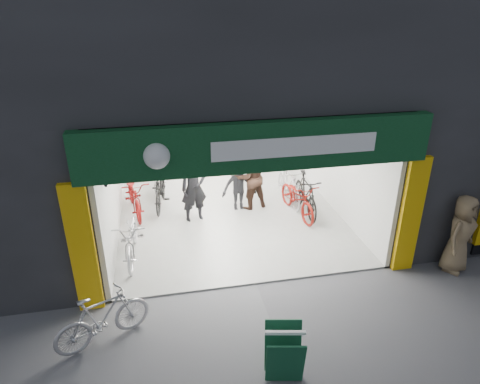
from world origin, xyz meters
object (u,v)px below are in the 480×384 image
object	(u,v)px
sandwich_board	(284,353)
bike_left_front	(132,237)
parked_bike	(103,318)
pedestrian_near	(460,234)
bike_right_front	(306,194)

from	to	relation	value
sandwich_board	bike_left_front	bearing A→B (deg)	132.52
parked_bike	sandwich_board	xyz separation A→B (m)	(2.78, -1.35, -0.01)
parked_bike	pedestrian_near	bearing A→B (deg)	-109.05
parked_bike	sandwich_board	bearing A→B (deg)	-140.65
pedestrian_near	sandwich_board	size ratio (longest dim) A/B	1.97
bike_right_front	bike_left_front	bearing A→B (deg)	-162.07
bike_right_front	pedestrian_near	bearing A→B (deg)	-52.34
sandwich_board	pedestrian_near	bearing A→B (deg)	36.52
pedestrian_near	bike_right_front	bearing A→B (deg)	95.30
bike_right_front	sandwich_board	world-z (taller)	bike_right_front
parked_bike	sandwich_board	size ratio (longest dim) A/B	1.87
sandwich_board	bike_right_front	bearing A→B (deg)	78.94
bike_left_front	pedestrian_near	world-z (taller)	pedestrian_near
pedestrian_near	sandwich_board	distance (m)	4.95
bike_left_front	parked_bike	bearing A→B (deg)	-97.15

